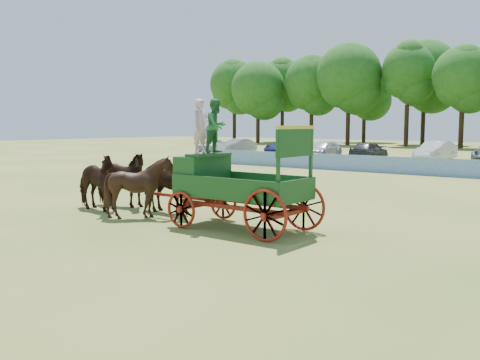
# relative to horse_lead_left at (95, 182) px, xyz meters

# --- Properties ---
(ground) EXTENTS (160.00, 160.00, 0.00)m
(ground) POSITION_rel_horse_lead_left_xyz_m (2.39, 2.03, -1.01)
(ground) COLOR #A8904C
(ground) RESTS_ON ground
(horse_lead_left) EXTENTS (2.43, 1.15, 2.03)m
(horse_lead_left) POSITION_rel_horse_lead_left_xyz_m (0.00, 0.00, 0.00)
(horse_lead_left) COLOR black
(horse_lead_left) RESTS_ON ground
(horse_lead_right) EXTENTS (2.60, 1.64, 2.03)m
(horse_lead_right) POSITION_rel_horse_lead_left_xyz_m (0.00, 1.10, 0.00)
(horse_lead_right) COLOR black
(horse_lead_right) RESTS_ON ground
(horse_wheel_left) EXTENTS (1.90, 1.71, 2.03)m
(horse_wheel_left) POSITION_rel_horse_lead_left_xyz_m (2.40, 0.00, 0.00)
(horse_wheel_left) COLOR black
(horse_wheel_left) RESTS_ON ground
(horse_wheel_right) EXTENTS (2.47, 1.26, 2.03)m
(horse_wheel_right) POSITION_rel_horse_lead_left_xyz_m (2.40, 1.10, 0.00)
(horse_wheel_right) COLOR black
(horse_wheel_right) RESTS_ON ground
(farm_dray) EXTENTS (6.00, 2.00, 3.79)m
(farm_dray) POSITION_rel_horse_lead_left_xyz_m (5.34, 0.58, 0.68)
(farm_dray) COLOR maroon
(farm_dray) RESTS_ON ground
(sponsor_banner) EXTENTS (26.00, 0.08, 1.05)m
(sponsor_banner) POSITION_rel_horse_lead_left_xyz_m (1.39, 20.03, -0.49)
(sponsor_banner) COLOR #1F5DAC
(sponsor_banner) RESTS_ON ground
(parked_cars) EXTENTS (50.54, 6.82, 1.63)m
(parked_cars) POSITION_rel_horse_lead_left_xyz_m (2.19, 32.29, -0.25)
(parked_cars) COLOR silver
(parked_cars) RESTS_ON ground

